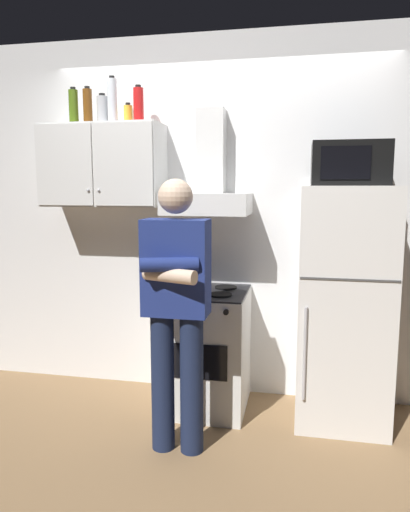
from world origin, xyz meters
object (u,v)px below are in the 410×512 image
(microwave, at_px, (349,164))
(person_standing, at_px, (176,306))
(bottle_soda_red, at_px, (139,105))
(upper_cabinet, at_px, (103,166))
(bottle_olive_oil, at_px, (74,107))
(bottle_canister_steel, at_px, (102,110))
(bottle_vodka_clear, at_px, (112,101))
(refrigerator, at_px, (343,306))
(bottle_beer_brown, at_px, (88,106))
(range_hood, at_px, (209,186))
(stove_oven, at_px, (205,349))
(bottle_spice_jar, at_px, (128,114))

(microwave, xyz_separation_m, person_standing, (-1.00, -0.62, -0.84))
(microwave, bearing_deg, person_standing, -148.00)
(bottle_soda_red, bearing_deg, upper_cabinet, -179.23)
(bottle_olive_oil, height_order, bottle_soda_red, bottle_soda_red)
(bottle_canister_steel, bearing_deg, bottle_vodka_clear, -14.10)
(bottle_soda_red, bearing_deg, bottle_canister_steel, 177.57)
(bottle_canister_steel, bearing_deg, refrigerator, -4.59)
(bottle_olive_oil, relative_size, bottle_beer_brown, 0.98)
(upper_cabinet, distance_m, bottle_canister_steel, 0.40)
(bottle_soda_red, bearing_deg, range_hood, -0.28)
(range_hood, height_order, microwave, range_hood)
(bottle_beer_brown, bearing_deg, stove_oven, -7.08)
(stove_oven, height_order, refrigerator, refrigerator)
(bottle_vodka_clear, bearing_deg, stove_oven, -9.52)
(bottle_olive_oil, distance_m, bottle_soda_red, 0.49)
(bottle_soda_red, bearing_deg, bottle_vodka_clear, -176.99)
(range_hood, bearing_deg, microwave, -6.46)
(range_hood, bearing_deg, bottle_beer_brown, -179.04)
(range_hood, bearing_deg, bottle_spice_jar, 175.97)
(stove_oven, height_order, bottle_canister_steel, bottle_canister_steel)
(stove_oven, distance_m, bottle_vodka_clear, 1.92)
(stove_oven, xyz_separation_m, refrigerator, (0.95, 0.00, 0.37))
(stove_oven, distance_m, bottle_beer_brown, 1.97)
(bottle_olive_oil, bearing_deg, bottle_spice_jar, 10.83)
(bottle_canister_steel, bearing_deg, bottle_olive_oil, -167.18)
(upper_cabinet, xyz_separation_m, bottle_canister_steel, (0.00, 0.02, 0.40))
(refrigerator, relative_size, bottle_olive_oil, 6.10)
(person_standing, height_order, bottle_canister_steel, bottle_canister_steel)
(upper_cabinet, distance_m, bottle_olive_oil, 0.47)
(bottle_spice_jar, bearing_deg, bottle_olive_oil, -169.17)
(microwave, xyz_separation_m, bottle_canister_steel, (-1.75, 0.12, 0.41))
(refrigerator, relative_size, person_standing, 0.98)
(bottle_vodka_clear, height_order, bottle_spice_jar, bottle_vodka_clear)
(person_standing, xyz_separation_m, bottle_vodka_clear, (-0.66, 0.72, 1.31))
(refrigerator, xyz_separation_m, bottle_olive_oil, (-1.95, 0.09, 1.37))
(bottle_vodka_clear, bearing_deg, person_standing, -47.70)
(microwave, height_order, bottle_beer_brown, bottle_beer_brown)
(upper_cabinet, distance_m, refrigerator, 2.00)
(bottle_olive_oil, xyz_separation_m, bottle_spice_jar, (0.39, 0.07, -0.06))
(bottle_soda_red, relative_size, bottle_canister_steel, 1.20)
(upper_cabinet, height_order, bottle_spice_jar, bottle_spice_jar)
(bottle_olive_oil, relative_size, bottle_vodka_clear, 0.79)
(range_hood, xyz_separation_m, microwave, (0.95, -0.11, 0.14))
(bottle_soda_red, distance_m, bottle_beer_brown, 0.38)
(microwave, bearing_deg, range_hood, 173.54)
(bottle_spice_jar, bearing_deg, bottle_vodka_clear, -152.87)
(upper_cabinet, height_order, bottle_soda_red, bottle_soda_red)
(upper_cabinet, height_order, bottle_olive_oil, bottle_olive_oil)
(range_hood, bearing_deg, upper_cabinet, -179.91)
(bottle_canister_steel, distance_m, bottle_spice_jar, 0.19)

